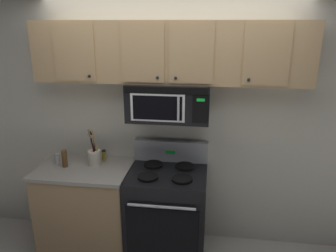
{
  "coord_description": "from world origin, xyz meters",
  "views": [
    {
      "loc": [
        0.4,
        -2.39,
        2.28
      ],
      "look_at": [
        0.0,
        0.49,
        1.35
      ],
      "focal_mm": 34.69,
      "sensor_mm": 36.0,
      "label": 1
    }
  ],
  "objects_px": {
    "over_range_microwave": "(169,101)",
    "salt_shaker": "(57,159)",
    "utensil_crock_cream": "(94,155)",
    "pepper_mill": "(65,159)",
    "stove_range": "(167,211)",
    "spice_jar": "(104,155)"
  },
  "relations": [
    {
      "from": "stove_range",
      "to": "over_range_microwave",
      "type": "height_order",
      "value": "over_range_microwave"
    },
    {
      "from": "pepper_mill",
      "to": "spice_jar",
      "type": "xyz_separation_m",
      "value": [
        0.33,
        0.21,
        -0.03
      ]
    },
    {
      "from": "stove_range",
      "to": "over_range_microwave",
      "type": "distance_m",
      "value": 1.11
    },
    {
      "from": "stove_range",
      "to": "utensil_crock_cream",
      "type": "height_order",
      "value": "utensil_crock_cream"
    },
    {
      "from": "salt_shaker",
      "to": "spice_jar",
      "type": "bearing_deg",
      "value": 19.3
    },
    {
      "from": "stove_range",
      "to": "salt_shaker",
      "type": "xyz_separation_m",
      "value": [
        -1.14,
        0.05,
        0.48
      ]
    },
    {
      "from": "salt_shaker",
      "to": "spice_jar",
      "type": "height_order",
      "value": "spice_jar"
    },
    {
      "from": "utensil_crock_cream",
      "to": "salt_shaker",
      "type": "relative_size",
      "value": 3.62
    },
    {
      "from": "over_range_microwave",
      "to": "pepper_mill",
      "type": "height_order",
      "value": "over_range_microwave"
    },
    {
      "from": "over_range_microwave",
      "to": "salt_shaker",
      "type": "distance_m",
      "value": 1.3
    },
    {
      "from": "over_range_microwave",
      "to": "salt_shaker",
      "type": "relative_size",
      "value": 7.15
    },
    {
      "from": "spice_jar",
      "to": "salt_shaker",
      "type": "bearing_deg",
      "value": -160.7
    },
    {
      "from": "over_range_microwave",
      "to": "utensil_crock_cream",
      "type": "relative_size",
      "value": 1.98
    },
    {
      "from": "over_range_microwave",
      "to": "pepper_mill",
      "type": "bearing_deg",
      "value": -173.09
    },
    {
      "from": "utensil_crock_cream",
      "to": "pepper_mill",
      "type": "relative_size",
      "value": 2.19
    },
    {
      "from": "stove_range",
      "to": "pepper_mill",
      "type": "bearing_deg",
      "value": -179.53
    },
    {
      "from": "stove_range",
      "to": "pepper_mill",
      "type": "xyz_separation_m",
      "value": [
        -1.03,
        -0.01,
        0.52
      ]
    },
    {
      "from": "utensil_crock_cream",
      "to": "spice_jar",
      "type": "relative_size",
      "value": 3.4
    },
    {
      "from": "utensil_crock_cream",
      "to": "spice_jar",
      "type": "distance_m",
      "value": 0.15
    },
    {
      "from": "utensil_crock_cream",
      "to": "salt_shaker",
      "type": "bearing_deg",
      "value": -176.6
    },
    {
      "from": "over_range_microwave",
      "to": "utensil_crock_cream",
      "type": "bearing_deg",
      "value": -176.7
    },
    {
      "from": "pepper_mill",
      "to": "over_range_microwave",
      "type": "bearing_deg",
      "value": 6.91
    }
  ]
}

